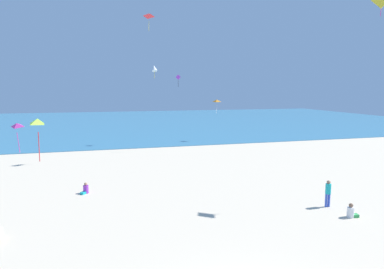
% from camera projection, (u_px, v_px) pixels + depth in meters
% --- Properties ---
extents(ground_plane, '(120.00, 120.00, 0.00)m').
position_uv_depth(ground_plane, '(176.00, 205.00, 17.96)').
color(ground_plane, beige).
extents(ocean_water, '(120.00, 60.00, 0.05)m').
position_uv_depth(ocean_water, '(124.00, 122.00, 63.85)').
color(ocean_water, teal).
rests_on(ocean_water, ground_plane).
extents(person_2, '(0.31, 0.31, 1.47)m').
position_uv_depth(person_2, '(328.00, 192.00, 17.55)').
color(person_2, blue).
rests_on(person_2, ground_plane).
extents(person_5, '(0.57, 0.58, 0.67)m').
position_uv_depth(person_5, '(85.00, 189.00, 19.91)').
color(person_5, purple).
rests_on(person_5, ground_plane).
extents(person_6, '(0.61, 0.39, 0.72)m').
position_uv_depth(person_6, '(351.00, 212.00, 16.18)').
color(person_6, white).
rests_on(person_6, ground_plane).
extents(kite_purple, '(0.54, 0.08, 1.26)m').
position_uv_depth(kite_purple, '(178.00, 78.00, 33.56)').
color(kite_purple, purple).
extents(kite_magenta, '(0.70, 0.64, 1.64)m').
position_uv_depth(kite_magenta, '(17.00, 125.00, 16.97)').
color(kite_magenta, '#DB3DA8').
extents(kite_red, '(0.91, 0.77, 1.62)m').
position_uv_depth(kite_red, '(148.00, 15.00, 28.66)').
color(kite_red, red).
extents(kite_white, '(0.71, 0.91, 1.64)m').
position_uv_depth(kite_white, '(154.00, 68.00, 37.38)').
color(kite_white, white).
extents(kite_orange, '(1.00, 0.93, 1.75)m').
position_uv_depth(kite_orange, '(217.00, 101.00, 39.94)').
color(kite_orange, orange).
extents(kite_lime, '(0.63, 0.71, 1.63)m').
position_uv_depth(kite_lime, '(38.00, 122.00, 11.93)').
color(kite_lime, '#99DB33').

